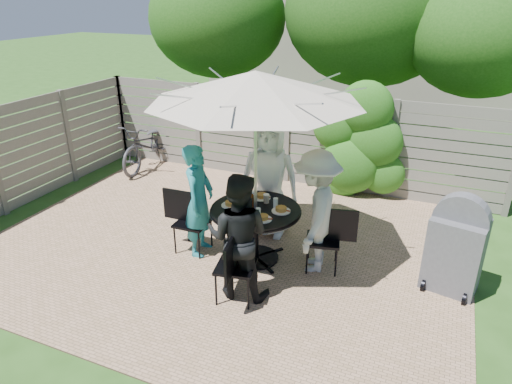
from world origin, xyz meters
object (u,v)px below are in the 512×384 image
at_px(person_left, 199,201).
at_px(syrup_jug, 252,201).
at_px(plate_left, 231,204).
at_px(umbrella, 255,87).
at_px(chair_right, 323,251).
at_px(glass_front, 258,213).
at_px(bbq_grill, 456,247).
at_px(person_front, 238,237).
at_px(person_back, 269,178).
at_px(coffee_cup, 266,199).
at_px(glass_right, 276,203).
at_px(plate_right, 281,210).
at_px(chair_front, 236,280).
at_px(chair_left, 192,233).
at_px(glass_back, 253,196).
at_px(patio_table, 255,224).
at_px(plate_front, 248,218).
at_px(glass_left, 235,205).
at_px(bicycle, 148,145).
at_px(chair_back, 271,214).
at_px(plate_extra, 263,218).
at_px(person_right, 316,212).
at_px(plate_back, 262,196).

relative_size(person_left, syrup_jug, 10.41).
bearing_deg(plate_left, umbrella, 8.39).
bearing_deg(chair_right, glass_front, 12.10).
xyz_separation_m(chair_right, bbq_grill, (1.64, 0.21, 0.33)).
bearing_deg(person_front, person_back, -90.00).
bearing_deg(syrup_jug, bbq_grill, 6.68).
bearing_deg(coffee_cup, glass_right, -27.41).
bearing_deg(syrup_jug, plate_right, 1.60).
height_order(person_left, chair_front, person_left).
height_order(chair_left, chair_front, chair_front).
xyz_separation_m(glass_back, syrup_jug, (0.07, -0.20, 0.01)).
relative_size(chair_left, chair_right, 1.02).
bearing_deg(person_left, plate_right, -90.00).
distance_m(chair_left, glass_right, 1.37).
distance_m(patio_table, plate_front, 0.45).
distance_m(glass_left, bicycle, 4.36).
height_order(plate_front, plate_right, same).
bearing_deg(person_back, chair_left, -139.39).
bearing_deg(plate_right, chair_front, -102.00).
relative_size(chair_back, plate_right, 3.28).
xyz_separation_m(chair_left, person_left, (0.13, 0.02, 0.55)).
distance_m(plate_right, bicycle, 4.73).
height_order(glass_front, coffee_cup, glass_front).
xyz_separation_m(chair_back, plate_extra, (0.36, -1.22, 0.58)).
distance_m(chair_back, chair_left, 1.36).
bearing_deg(chair_left, chair_right, 6.64).
bearing_deg(glass_back, glass_right, -14.61).
xyz_separation_m(person_left, bicycle, (-2.82, 2.70, -0.32)).
height_order(glass_right, coffee_cup, glass_right).
distance_m(person_right, glass_left, 1.09).
height_order(chair_front, syrup_jug, syrup_jug).
xyz_separation_m(person_front, coffee_cup, (-0.05, 1.05, 0.05)).
xyz_separation_m(person_right, bicycle, (-4.46, 2.45, -0.35)).
height_order(umbrella, chair_front, umbrella).
height_order(person_right, plate_extra, person_right).
bearing_deg(chair_right, glass_back, -18.33).
bearing_deg(glass_back, person_back, 87.97).
relative_size(chair_front, plate_left, 3.73).
xyz_separation_m(chair_back, chair_front, (0.28, -1.91, 0.04)).
distance_m(chair_back, coffee_cup, 0.97).
height_order(person_left, plate_extra, person_left).
height_order(person_left, chair_right, person_left).
height_order(person_back, chair_front, person_back).
bearing_deg(person_back, plate_back, -90.00).
bearing_deg(person_left, person_back, -45.00).
bearing_deg(person_right, syrup_jug, -93.22).
bearing_deg(person_left, chair_back, -40.71).
xyz_separation_m(plate_front, bicycle, (-3.69, 2.93, -0.33)).
bearing_deg(plate_front, bbq_grill, 15.58).
bearing_deg(plate_front, chair_front, -81.54).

